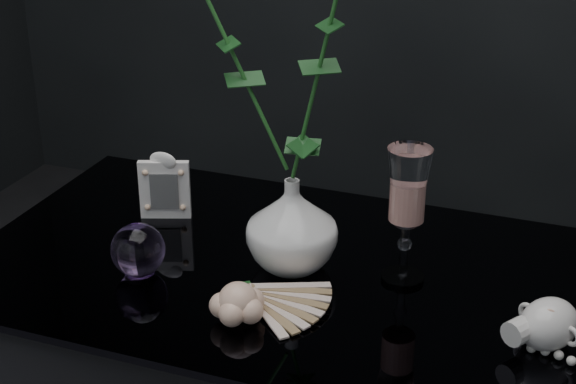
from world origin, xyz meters
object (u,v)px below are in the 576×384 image
at_px(picture_frame, 164,185).
at_px(loose_rose, 238,302).
at_px(wine_glass, 406,216).
at_px(pearl_jar, 549,322).
at_px(vase, 292,225).
at_px(paperweight, 138,250).

distance_m(picture_frame, loose_rose, 0.35).
height_order(picture_frame, loose_rose, picture_frame).
bearing_deg(wine_glass, pearl_jar, -24.83).
relative_size(vase, loose_rose, 0.85).
xyz_separation_m(paperweight, pearl_jar, (0.59, 0.02, -0.00)).
xyz_separation_m(picture_frame, paperweight, (0.05, -0.19, -0.02)).
xyz_separation_m(picture_frame, loose_rose, (0.24, -0.25, -0.03)).
height_order(vase, paperweight, vase).
relative_size(vase, wine_glass, 0.69).
bearing_deg(picture_frame, wine_glass, -28.26).
height_order(paperweight, loose_rose, paperweight).
bearing_deg(paperweight, vase, 25.65).
distance_m(vase, wine_glass, 0.17).
height_order(loose_rose, pearl_jar, pearl_jar).
relative_size(wine_glass, paperweight, 2.57).
xyz_separation_m(vase, wine_glass, (0.17, 0.02, 0.03)).
height_order(wine_glass, loose_rose, wine_glass).
height_order(vase, pearl_jar, vase).
distance_m(picture_frame, pearl_jar, 0.67).
height_order(wine_glass, pearl_jar, wine_glass).
bearing_deg(paperweight, pearl_jar, 2.18).
bearing_deg(pearl_jar, paperweight, -145.39).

